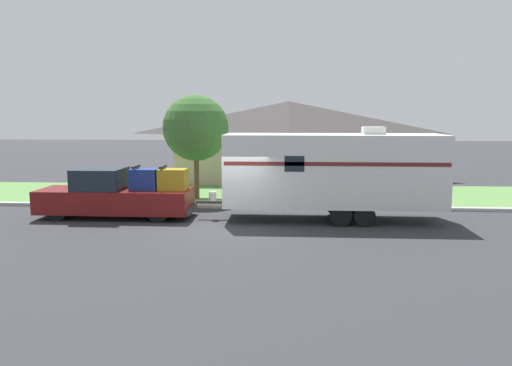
% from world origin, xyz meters
% --- Properties ---
extents(ground_plane, '(120.00, 120.00, 0.00)m').
position_xyz_m(ground_plane, '(0.00, 0.00, 0.00)').
color(ground_plane, '#2D2D33').
extents(curb_strip, '(80.00, 0.30, 0.14)m').
position_xyz_m(curb_strip, '(0.00, 3.75, 0.07)').
color(curb_strip, '#ADADA8').
rests_on(curb_strip, ground_plane).
extents(lawn_strip, '(80.00, 7.00, 0.03)m').
position_xyz_m(lawn_strip, '(0.00, 7.40, 0.01)').
color(lawn_strip, '#568442').
rests_on(lawn_strip, ground_plane).
extents(house_across_street, '(13.98, 7.08, 4.79)m').
position_xyz_m(house_across_street, '(1.97, 13.70, 2.48)').
color(house_across_street, tan).
rests_on(house_across_street, ground_plane).
extents(pickup_truck, '(5.99, 1.93, 2.03)m').
position_xyz_m(pickup_truck, '(-4.68, 1.56, 0.88)').
color(pickup_truck, black).
rests_on(pickup_truck, ground_plane).
extents(travel_trailer, '(9.25, 2.35, 3.54)m').
position_xyz_m(travel_trailer, '(3.64, 1.56, 1.91)').
color(travel_trailer, black).
rests_on(travel_trailer, ground_plane).
extents(mailbox, '(0.48, 0.20, 1.25)m').
position_xyz_m(mailbox, '(3.28, 4.68, 0.97)').
color(mailbox, brown).
rests_on(mailbox, ground_plane).
extents(tree_in_yard, '(3.08, 3.08, 4.90)m').
position_xyz_m(tree_in_yard, '(-2.36, 5.98, 3.35)').
color(tree_in_yard, brown).
rests_on(tree_in_yard, ground_plane).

